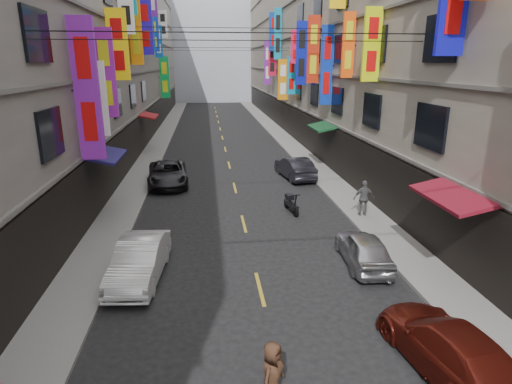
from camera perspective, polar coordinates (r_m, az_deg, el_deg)
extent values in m
cube|color=slate|center=(37.42, -13.38, 5.45)|extent=(2.00, 90.00, 0.12)
cube|color=slate|center=(37.92, 5.02, 5.99)|extent=(2.00, 90.00, 0.12)
cube|color=gray|center=(38.01, -23.94, 19.02)|extent=(10.00, 90.00, 19.00)
cube|color=black|center=(37.29, -14.99, 7.55)|extent=(0.12, 85.50, 3.00)
cube|color=#66635E|center=(37.07, -15.18, 10.14)|extent=(0.16, 90.00, 0.14)
cube|color=#66635E|center=(36.87, -15.57, 15.07)|extent=(0.16, 90.00, 0.14)
cube|color=#66635E|center=(36.95, -15.98, 20.03)|extent=(0.16, 90.00, 0.14)
cube|color=#A09486|center=(39.00, 14.61, 19.77)|extent=(10.00, 90.00, 19.00)
cube|color=black|center=(37.88, 6.49, 8.14)|extent=(0.12, 85.50, 3.00)
cube|color=#66635E|center=(37.67, 6.56, 10.70)|extent=(0.16, 90.00, 0.14)
cube|color=#66635E|center=(37.47, 6.73, 15.57)|extent=(0.16, 90.00, 0.14)
cube|color=#66635E|center=(37.54, 6.91, 20.45)|extent=(0.16, 90.00, 0.14)
cube|color=#A9AEBC|center=(86.58, -5.95, 19.27)|extent=(18.00, 8.00, 22.00)
cube|color=#741B96|center=(19.29, -21.63, 12.48)|extent=(1.01, 0.18, 5.75)
cylinder|color=black|center=(19.30, -21.77, 12.47)|extent=(1.11, 0.08, 0.08)
cube|color=silver|center=(21.17, -20.40, 11.52)|extent=(0.87, 0.18, 3.36)
cylinder|color=black|center=(21.18, -20.54, 11.51)|extent=(0.97, 0.08, 0.08)
cube|color=#CAE10B|center=(22.44, 15.18, 18.41)|extent=(0.85, 0.18, 3.42)
cylinder|color=black|center=(22.46, 15.30, 18.40)|extent=(0.95, 0.08, 0.08)
cube|color=#85198E|center=(23.22, -19.39, 14.69)|extent=(0.92, 0.18, 4.31)
cylinder|color=black|center=(23.23, -19.51, 14.68)|extent=(1.02, 0.08, 0.08)
cube|color=#FD500E|center=(26.04, 12.20, 18.57)|extent=(0.69, 0.18, 3.55)
cylinder|color=black|center=(26.05, 12.31, 18.56)|extent=(0.79, 0.08, 0.08)
cube|color=yellow|center=(26.49, -17.93, 18.17)|extent=(1.12, 0.18, 3.85)
cylinder|color=black|center=(26.50, -18.04, 18.16)|extent=(1.22, 0.08, 0.08)
cube|color=#0F31B0|center=(29.95, 9.39, 16.28)|extent=(0.78, 0.18, 5.10)
cylinder|color=black|center=(29.97, 9.48, 16.27)|extent=(0.88, 0.08, 0.08)
cube|color=white|center=(30.92, -17.05, 23.25)|extent=(0.94, 0.18, 4.06)
cylinder|color=black|center=(30.93, -17.14, 23.24)|extent=(1.04, 0.08, 0.08)
cube|color=red|center=(33.44, 7.64, 18.29)|extent=(0.88, 0.18, 4.76)
cylinder|color=black|center=(33.45, 7.73, 18.28)|extent=(0.98, 0.08, 0.08)
cube|color=orange|center=(34.44, -15.82, 20.55)|extent=(0.88, 0.18, 5.45)
cylinder|color=black|center=(34.45, -15.90, 20.54)|extent=(0.98, 0.08, 0.08)
cube|color=#0E19A4|center=(37.24, 6.08, 17.90)|extent=(0.91, 0.18, 5.03)
cylinder|color=black|center=(37.25, 6.16, 17.90)|extent=(1.01, 0.08, 0.08)
cube|color=#210FB6|center=(39.01, -14.56, 20.65)|extent=(1.18, 0.18, 4.56)
cylinder|color=black|center=(39.01, -14.64, 20.64)|extent=(1.28, 0.08, 0.08)
cube|color=#F31649|center=(39.75, 5.31, 18.71)|extent=(0.85, 0.18, 2.81)
cylinder|color=black|center=(39.76, 5.39, 18.71)|extent=(0.95, 0.08, 0.08)
cube|color=#0D81A7|center=(41.43, 4.73, 15.23)|extent=(0.82, 0.18, 3.44)
cylinder|color=black|center=(41.44, 4.80, 15.23)|extent=(0.92, 0.08, 0.08)
cube|color=#0D4AA2|center=(42.67, -14.02, 19.70)|extent=(0.92, 0.18, 3.04)
cylinder|color=black|center=(42.68, -14.09, 19.69)|extent=(1.02, 0.08, 0.08)
cube|color=#0F38B4|center=(45.16, -13.54, 19.76)|extent=(1.08, 0.18, 3.19)
cylinder|color=black|center=(45.17, -13.61, 19.76)|extent=(1.18, 0.08, 0.08)
cube|color=orange|center=(45.27, 3.60, 14.73)|extent=(1.02, 0.18, 4.04)
cylinder|color=black|center=(45.27, 3.66, 14.73)|extent=(1.12, 0.08, 0.08)
cube|color=#68198D|center=(46.51, -13.61, 22.10)|extent=(0.97, 0.18, 4.00)
cylinder|color=black|center=(46.52, -13.68, 22.09)|extent=(1.07, 0.08, 0.08)
cube|color=#0D7AA0|center=(49.50, 2.92, 20.30)|extent=(0.81, 0.18, 5.29)
cylinder|color=black|center=(49.50, 2.98, 20.29)|extent=(0.91, 0.08, 0.08)
cube|color=#0E52A9|center=(51.20, -12.87, 18.98)|extent=(0.82, 0.18, 3.39)
cylinder|color=black|center=(51.20, -12.93, 18.98)|extent=(0.92, 0.08, 0.08)
cube|color=#0D35A2|center=(51.55, 2.37, 20.54)|extent=(1.06, 0.18, 4.13)
cylinder|color=black|center=(51.56, 2.43, 20.54)|extent=(1.16, 0.08, 0.08)
cube|color=red|center=(52.77, 2.17, 17.17)|extent=(0.92, 0.18, 3.58)
cylinder|color=black|center=(52.77, 2.23, 17.17)|extent=(1.02, 0.08, 0.08)
cube|color=#0C8C3D|center=(54.60, -12.08, 14.73)|extent=(1.10, 0.18, 4.89)
cylinder|color=black|center=(54.60, -12.13, 14.72)|extent=(1.20, 0.08, 0.08)
cube|color=silver|center=(57.20, -12.30, 21.05)|extent=(1.01, 0.18, 3.14)
cylinder|color=black|center=(57.21, -12.36, 21.04)|extent=(1.11, 0.08, 0.08)
cube|color=#6F1A93|center=(57.19, 1.53, 16.81)|extent=(0.79, 0.18, 5.36)
cylinder|color=black|center=(57.20, 1.58, 16.81)|extent=(0.89, 0.08, 0.08)
cube|color=maroon|center=(15.33, 24.62, -0.41)|extent=(1.39, 3.20, 0.41)
cube|color=navy|center=(21.41, -19.32, 4.72)|extent=(1.39, 3.20, 0.41)
cube|color=#124723|center=(29.84, 8.83, 8.64)|extent=(1.39, 3.20, 0.41)
cube|color=maroon|center=(37.01, -14.16, 9.89)|extent=(1.39, 3.20, 0.41)
cylinder|color=black|center=(16.59, -1.24, 20.49)|extent=(14.00, 0.04, 0.04)
cylinder|color=black|center=(30.60, -3.94, 21.01)|extent=(14.00, 0.04, 0.04)
cylinder|color=black|center=(44.53, -4.88, 18.63)|extent=(14.00, 0.04, 0.04)
cube|color=gold|center=(14.46, 0.52, -12.74)|extent=(0.12, 2.20, 0.01)
cube|color=gold|center=(19.87, -1.65, -4.23)|extent=(0.12, 2.20, 0.01)
cube|color=gold|center=(25.54, -2.84, 0.57)|extent=(0.12, 2.20, 0.01)
cube|color=gold|center=(31.34, -3.60, 3.62)|extent=(0.12, 2.20, 0.01)
cube|color=gold|center=(37.20, -4.12, 5.71)|extent=(0.12, 2.20, 0.01)
cube|color=gold|center=(43.10, -4.51, 7.23)|extent=(0.12, 2.20, 0.01)
cube|color=gold|center=(49.02, -4.80, 8.38)|extent=(0.12, 2.20, 0.01)
cube|color=gold|center=(54.96, -5.03, 9.28)|extent=(0.12, 2.20, 0.01)
cube|color=gold|center=(60.91, -5.21, 10.01)|extent=(0.12, 2.20, 0.01)
cube|color=gold|center=(66.88, -5.37, 10.61)|extent=(0.12, 2.20, 0.01)
cube|color=gold|center=(72.84, -5.50, 11.11)|extent=(0.12, 2.20, 0.01)
cylinder|color=black|center=(20.76, 5.32, -2.64)|extent=(0.20, 0.51, 0.50)
cylinder|color=black|center=(21.91, 4.10, -1.55)|extent=(0.20, 0.51, 0.50)
cube|color=black|center=(21.28, 4.70, -1.70)|extent=(0.51, 1.33, 0.18)
cube|color=black|center=(21.40, 4.49, -0.61)|extent=(0.40, 0.59, 0.22)
cylinder|color=black|center=(20.70, 5.25, -1.38)|extent=(0.14, 0.36, 0.88)
cylinder|color=black|center=(20.60, 5.28, -0.45)|extent=(0.50, 0.14, 0.06)
imported|color=white|center=(15.27, -15.29, -8.80)|extent=(1.84, 4.30, 1.38)
imported|color=black|center=(26.56, -11.69, 2.41)|extent=(2.71, 5.15, 1.38)
imported|color=#5F1810|center=(11.78, 24.35, -18.34)|extent=(2.36, 4.61, 1.28)
imported|color=#B8B9BD|center=(16.26, 14.16, -7.34)|extent=(1.68, 3.73, 1.24)
imported|color=#26262E|center=(27.62, 5.20, 3.25)|extent=(2.09, 4.39, 1.39)
imported|color=#59595C|center=(20.96, 14.21, -0.79)|extent=(1.04, 0.62, 1.73)
imported|color=#462A1C|center=(9.92, 2.16, -23.14)|extent=(0.84, 0.91, 1.53)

